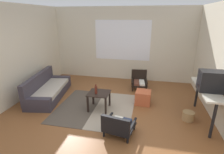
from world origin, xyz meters
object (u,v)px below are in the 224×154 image
at_px(armchair_by_window, 139,80).
at_px(console_shelf, 206,92).
at_px(clay_vase, 204,79).
at_px(wicker_basket, 188,116).
at_px(glass_bottle, 96,90).
at_px(armchair_striped_foreground, 118,125).
at_px(ottoman_orange, 143,97).
at_px(couch, 48,90).
at_px(crt_television, 211,81).
at_px(coffee_table, 99,96).

distance_m(armchair_by_window, console_shelf, 2.37).
relative_size(clay_vase, wicker_basket, 1.19).
bearing_deg(glass_bottle, wicker_basket, 0.33).
height_order(armchair_striped_foreground, console_shelf, console_shelf).
bearing_deg(console_shelf, wicker_basket, -165.55).
bearing_deg(ottoman_orange, armchair_by_window, 99.51).
height_order(ottoman_orange, glass_bottle, glass_bottle).
bearing_deg(ottoman_orange, armchair_striped_foreground, -105.88).
relative_size(ottoman_orange, console_shelf, 0.28).
bearing_deg(couch, ottoman_orange, 3.37).
height_order(console_shelf, clay_vase, clay_vase).
bearing_deg(crt_television, ottoman_orange, 153.23).
height_order(coffee_table, console_shelf, console_shelf).
bearing_deg(console_shelf, crt_television, -91.09).
relative_size(crt_television, wicker_basket, 1.80).
xyz_separation_m(ottoman_orange, console_shelf, (1.42, -0.55, 0.54)).
bearing_deg(armchair_by_window, clay_vase, -40.98).
relative_size(couch, ottoman_orange, 4.85).
distance_m(armchair_striped_foreground, wicker_basket, 1.78).
distance_m(armchair_by_window, clay_vase, 2.23).
xyz_separation_m(armchair_striped_foreground, glass_bottle, (-0.74, 0.89, 0.35)).
bearing_deg(armchair_striped_foreground, glass_bottle, 129.91).
xyz_separation_m(ottoman_orange, wicker_basket, (1.10, -0.63, -0.08)).
relative_size(couch, console_shelf, 1.38).
relative_size(console_shelf, clay_vase, 4.51).
bearing_deg(crt_television, couch, 172.77).
height_order(coffee_table, ottoman_orange, coffee_table).
distance_m(armchair_by_window, crt_television, 2.57).
relative_size(armchair_by_window, crt_television, 1.28).
bearing_deg(coffee_table, armchair_by_window, 61.24).
relative_size(ottoman_orange, glass_bottle, 1.63).
bearing_deg(glass_bottle, armchair_by_window, 60.92).
bearing_deg(couch, armchair_striped_foreground, -29.17).
relative_size(coffee_table, wicker_basket, 2.01).
distance_m(ottoman_orange, console_shelf, 1.62).
bearing_deg(wicker_basket, coffee_table, 178.46).
height_order(armchair_striped_foreground, ottoman_orange, armchair_striped_foreground).
bearing_deg(console_shelf, glass_bottle, -177.89).
bearing_deg(clay_vase, armchair_striped_foreground, -145.57).
distance_m(coffee_table, wicker_basket, 2.24).
height_order(couch, crt_television, crt_television).
xyz_separation_m(armchair_striped_foreground, ottoman_orange, (0.44, 1.53, -0.04)).
xyz_separation_m(coffee_table, wicker_basket, (2.23, -0.06, -0.26)).
bearing_deg(clay_vase, wicker_basket, -131.00).
height_order(couch, glass_bottle, glass_bottle).
relative_size(glass_bottle, wicker_basket, 0.93).
bearing_deg(ottoman_orange, crt_television, -26.77).
distance_m(couch, wicker_basket, 4.01).
height_order(coffee_table, glass_bottle, glass_bottle).
bearing_deg(wicker_basket, glass_bottle, -179.67).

